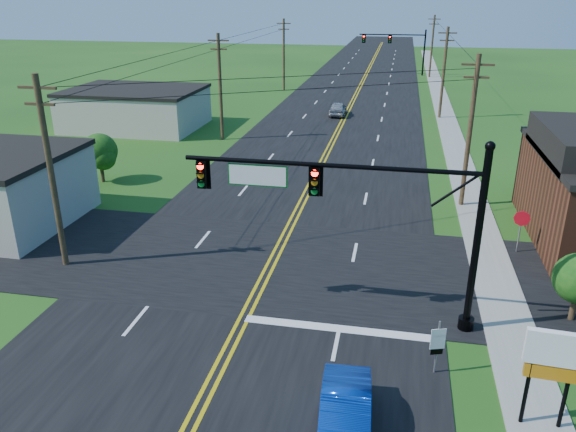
% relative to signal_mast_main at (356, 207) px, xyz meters
% --- Properties ---
extents(road_main, '(16.00, 220.00, 0.04)m').
position_rel_signal_mast_main_xyz_m(road_main, '(-4.34, 42.00, -4.73)').
color(road_main, black).
rests_on(road_main, ground).
extents(road_cross, '(70.00, 10.00, 0.04)m').
position_rel_signal_mast_main_xyz_m(road_cross, '(-4.34, 4.00, -4.73)').
color(road_cross, black).
rests_on(road_cross, ground).
extents(sidewalk, '(2.00, 160.00, 0.08)m').
position_rel_signal_mast_main_xyz_m(sidewalk, '(6.16, 32.00, -4.71)').
color(sidewalk, gray).
rests_on(sidewalk, ground).
extents(signal_mast_main, '(11.30, 0.60, 7.48)m').
position_rel_signal_mast_main_xyz_m(signal_mast_main, '(0.00, 0.00, 0.00)').
color(signal_mast_main, black).
rests_on(signal_mast_main, ground).
extents(signal_mast_far, '(10.98, 0.60, 7.48)m').
position_rel_signal_mast_main_xyz_m(signal_mast_far, '(0.10, 72.00, -0.20)').
color(signal_mast_far, black).
rests_on(signal_mast_far, ground).
extents(cream_bldg_far, '(12.20, 9.20, 3.70)m').
position_rel_signal_mast_main_xyz_m(cream_bldg_far, '(-23.34, 30.00, -2.89)').
color(cream_bldg_far, beige).
rests_on(cream_bldg_far, ground).
extents(utility_pole_left_a, '(1.80, 0.28, 9.00)m').
position_rel_signal_mast_main_xyz_m(utility_pole_left_a, '(-13.84, 2.00, -0.03)').
color(utility_pole_left_a, '#322316').
rests_on(utility_pole_left_a, ground).
extents(utility_pole_left_b, '(1.80, 0.28, 9.00)m').
position_rel_signal_mast_main_xyz_m(utility_pole_left_b, '(-13.84, 27.00, -0.03)').
color(utility_pole_left_b, '#322316').
rests_on(utility_pole_left_b, ground).
extents(utility_pole_left_c, '(1.80, 0.28, 9.00)m').
position_rel_signal_mast_main_xyz_m(utility_pole_left_c, '(-13.84, 54.00, -0.03)').
color(utility_pole_left_c, '#322316').
rests_on(utility_pole_left_c, ground).
extents(utility_pole_right_a, '(1.80, 0.28, 9.00)m').
position_rel_signal_mast_main_xyz_m(utility_pole_right_a, '(5.46, 14.00, -0.03)').
color(utility_pole_right_a, '#322316').
rests_on(utility_pole_right_a, ground).
extents(utility_pole_right_b, '(1.80, 0.28, 9.00)m').
position_rel_signal_mast_main_xyz_m(utility_pole_right_b, '(5.46, 40.00, -0.03)').
color(utility_pole_right_b, '#322316').
rests_on(utility_pole_right_b, ground).
extents(utility_pole_right_c, '(1.80, 0.28, 9.00)m').
position_rel_signal_mast_main_xyz_m(utility_pole_right_c, '(5.46, 70.00, -0.03)').
color(utility_pole_right_c, '#322316').
rests_on(utility_pole_right_c, ground).
extents(tree_right_back, '(3.00, 3.00, 4.10)m').
position_rel_signal_mast_main_xyz_m(tree_right_back, '(11.66, 18.00, -2.15)').
color(tree_right_back, '#322316').
rests_on(tree_right_back, ground).
extents(tree_left, '(2.40, 2.40, 3.37)m').
position_rel_signal_mast_main_xyz_m(tree_left, '(-18.34, 14.00, -2.59)').
color(tree_left, '#322316').
rests_on(tree_left, ground).
extents(blue_car, '(1.74, 4.30, 1.39)m').
position_rel_signal_mast_main_xyz_m(blue_car, '(0.43, -6.59, -4.06)').
color(blue_car, '#062E97').
rests_on(blue_car, ground).
extents(distant_car, '(1.67, 4.09, 1.39)m').
position_rel_signal_mast_main_xyz_m(distant_car, '(-4.98, 39.18, -4.06)').
color(distant_car, '#A2A2A6').
rests_on(distant_car, ground).
extents(route_sign, '(0.50, 0.19, 2.07)m').
position_rel_signal_mast_main_xyz_m(route_sign, '(3.16, -3.04, -3.54)').
color(route_sign, slate).
rests_on(route_sign, ground).
extents(stop_sign, '(0.79, 0.18, 2.24)m').
position_rel_signal_mast_main_xyz_m(stop_sign, '(7.63, 7.65, -3.14)').
color(stop_sign, slate).
rests_on(stop_sign, ground).
extents(pylon_sign, '(1.63, 0.34, 3.32)m').
position_rel_signal_mast_main_xyz_m(pylon_sign, '(6.16, -5.00, -2.33)').
color(pylon_sign, black).
rests_on(pylon_sign, ground).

